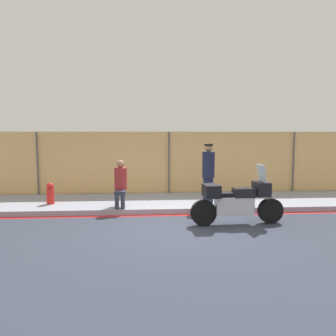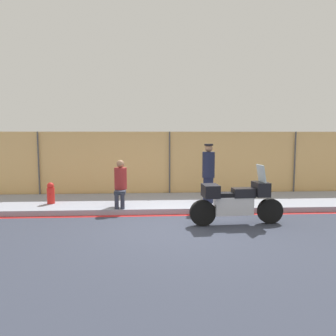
{
  "view_description": "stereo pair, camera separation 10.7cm",
  "coord_description": "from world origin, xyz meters",
  "views": [
    {
      "loc": [
        -0.83,
        -7.36,
        2.18
      ],
      "look_at": [
        -0.16,
        2.13,
        1.19
      ],
      "focal_mm": 35.0,
      "sensor_mm": 36.0,
      "label": 1
    },
    {
      "loc": [
        -0.72,
        -7.36,
        2.18
      ],
      "look_at": [
        -0.16,
        2.13,
        1.19
      ],
      "focal_mm": 35.0,
      "sensor_mm": 36.0,
      "label": 2
    }
  ],
  "objects": [
    {
      "name": "storefront_fence",
      "position": [
        0.0,
        3.9,
        1.13
      ],
      "size": [
        31.1,
        0.17,
        2.26
      ],
      "color": "#E5B26B",
      "rests_on": "ground_plane"
    },
    {
      "name": "sidewalk",
      "position": [
        0.0,
        2.57,
        0.08
      ],
      "size": [
        32.73,
        2.47,
        0.15
      ],
      "color": "#8E93A3",
      "rests_on": "ground_plane"
    },
    {
      "name": "officer_standing",
      "position": [
        1.03,
        2.09,
        1.05
      ],
      "size": [
        0.36,
        0.36,
        1.74
      ],
      "color": "#191E38",
      "rests_on": "sidewalk"
    },
    {
      "name": "ground_plane",
      "position": [
        0.0,
        0.0,
        0.0
      ],
      "size": [
        120.0,
        120.0,
        0.0
      ],
      "primitive_type": "plane",
      "color": "#333847"
    },
    {
      "name": "motorcycle",
      "position": [
        1.37,
        0.26,
        0.58
      ],
      "size": [
        2.3,
        0.59,
        1.45
      ],
      "rotation": [
        0.0,
        0.0,
        0.06
      ],
      "color": "black",
      "rests_on": "ground_plane"
    },
    {
      "name": "curb_paint_stripe",
      "position": [
        0.0,
        1.24,
        0.0
      ],
      "size": [
        32.73,
        0.18,
        0.01
      ],
      "color": "red",
      "rests_on": "ground_plane"
    },
    {
      "name": "fire_hydrant",
      "position": [
        -3.59,
        2.26,
        0.46
      ],
      "size": [
        0.22,
        0.27,
        0.62
      ],
      "color": "red",
      "rests_on": "sidewalk"
    },
    {
      "name": "person_seated_on_curb",
      "position": [
        -1.51,
        1.79,
        0.87
      ],
      "size": [
        0.35,
        0.66,
        1.3
      ],
      "color": "#2D3342",
      "rests_on": "sidewalk"
    }
  ]
}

